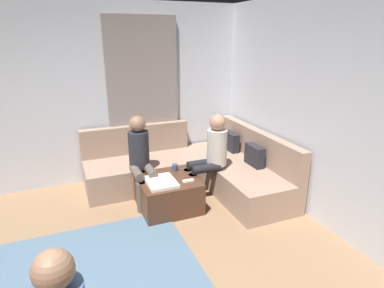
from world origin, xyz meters
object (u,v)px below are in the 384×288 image
object	(u,v)px
coffee_mug	(175,167)
person_on_couch_back	(210,153)
sectional_couch	(196,169)
ottoman	(168,193)
person_on_couch_side	(141,156)
game_remote	(188,181)

from	to	relation	value
coffee_mug	person_on_couch_back	xyz separation A→B (m)	(0.13, 0.48, 0.19)
sectional_couch	person_on_couch_back	size ratio (longest dim) A/B	2.12
ottoman	coffee_mug	distance (m)	0.38
person_on_couch_side	person_on_couch_back	bearing A→B (deg)	165.44
game_remote	coffee_mug	bearing A→B (deg)	-174.29
person_on_couch_back	person_on_couch_side	size ratio (longest dim) A/B	1.00
sectional_couch	person_on_couch_side	distance (m)	0.96
coffee_mug	person_on_couch_side	distance (m)	0.50
person_on_couch_side	coffee_mug	bearing A→B (deg)	166.51
ottoman	game_remote	distance (m)	0.36
ottoman	game_remote	size ratio (longest dim) A/B	5.07
sectional_couch	person_on_couch_side	xyz separation A→B (m)	(0.15, -0.87, 0.38)
ottoman	person_on_couch_back	distance (m)	0.80
person_on_couch_back	coffee_mug	bearing A→B (deg)	74.45
coffee_mug	game_remote	bearing A→B (deg)	5.71
sectional_couch	ottoman	world-z (taller)	sectional_couch
game_remote	person_on_couch_side	size ratio (longest dim) A/B	0.12
game_remote	ottoman	bearing A→B (deg)	-129.29
game_remote	person_on_couch_side	xyz separation A→B (m)	(-0.51, -0.49, 0.23)
sectional_couch	person_on_couch_side	bearing A→B (deg)	-80.38
sectional_couch	game_remote	size ratio (longest dim) A/B	17.00
game_remote	person_on_couch_side	world-z (taller)	person_on_couch_side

